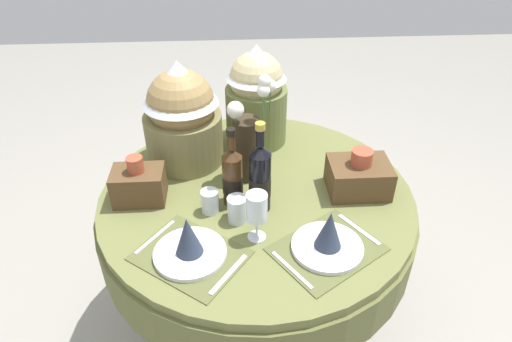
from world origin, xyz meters
The scene contains 14 objects.
ground centered at (0.00, 0.00, 0.00)m, with size 8.00×8.00×0.00m, color #9E998E.
dining_table centered at (0.00, 0.00, 0.64)m, with size 1.24×1.24×0.78m.
place_setting_left centered at (-0.24, -0.33, 0.82)m, with size 0.43×0.41×0.16m.
place_setting_right centered at (0.22, -0.32, 0.82)m, with size 0.43×0.40×0.16m.
flower_vase centered at (-0.03, 0.11, 0.95)m, with size 0.19×0.11×0.44m.
wine_bottle_left centered at (-0.09, -0.05, 0.90)m, with size 0.08×0.08×0.32m.
wine_bottle_centre centered at (0.01, -0.09, 0.91)m, with size 0.08×0.08×0.36m.
wine_glass_left centered at (-0.01, -0.25, 0.91)m, with size 0.07×0.07×0.18m.
tumbler_near_right centered at (-0.18, -0.10, 0.82)m, with size 0.07×0.07×0.09m, color silver.
tumbler_mid centered at (-0.08, -0.16, 0.83)m, with size 0.07×0.07×0.10m, color silver.
gift_tub_back_left centered at (-0.29, 0.25, 1.01)m, with size 0.32×0.32×0.44m.
gift_tub_back_centre centered at (0.02, 0.40, 1.02)m, with size 0.27×0.27×0.45m.
woven_basket_side_left centered at (-0.44, -0.01, 0.85)m, with size 0.19×0.13×0.19m.
woven_basket_side_right centered at (0.39, -0.01, 0.84)m, with size 0.23×0.18×0.18m.
Camera 1 is at (-0.09, -1.39, 1.86)m, focal length 31.69 mm.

